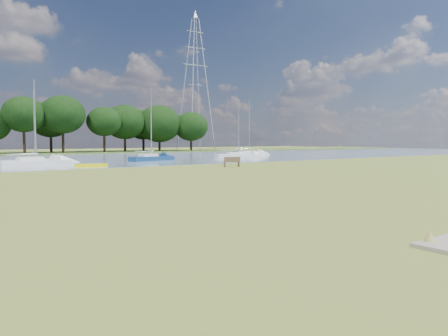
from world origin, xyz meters
TOP-DOWN VIEW (x-y plane):
  - ground at (0.00, 0.00)m, footprint 220.00×220.00m
  - river at (0.00, 42.00)m, footprint 220.00×40.00m
  - riverbank_bench at (13.68, 16.62)m, footprint 1.75×1.13m
  - kayak at (1.89, 24.31)m, footprint 3.26×1.30m
  - pylon at (42.66, 70.00)m, footprint 6.63×4.65m
  - sailboat_0 at (28.11, 34.40)m, footprint 7.32×3.97m
  - sailboat_1 at (-2.08, 30.14)m, footprint 7.26×2.50m
  - sailboat_2 at (12.34, 32.21)m, footprint 6.39×3.03m
  - sailboat_3 at (-1.64, 32.49)m, footprint 6.79×3.63m
  - sailboat_6 at (33.49, 38.49)m, footprint 6.61×2.52m

SIDE VIEW (x-z plane):
  - ground at x=0.00m, z-range 0.00..0.00m
  - river at x=0.00m, z-range -0.05..0.05m
  - kayak at x=1.89m, z-range 0.05..0.37m
  - sailboat_0 at x=28.11m, z-range -3.93..4.91m
  - riverbank_bench at x=13.68m, z-range 0.00..1.04m
  - sailboat_3 at x=-1.64m, z-range -3.53..4.61m
  - sailboat_1 at x=-2.08m, z-range -3.94..5.03m
  - sailboat_6 at x=33.49m, z-range -4.05..5.17m
  - sailboat_2 at x=12.34m, z-range -4.02..5.19m
  - pylon at x=42.66m, z-range 3.92..36.72m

